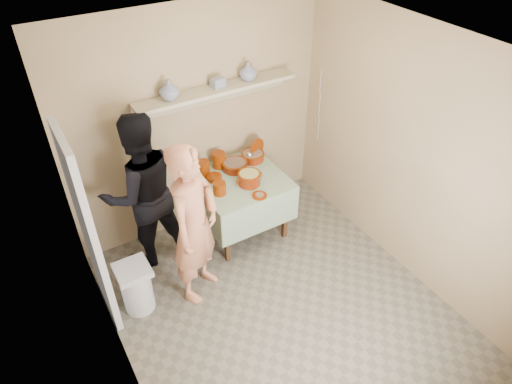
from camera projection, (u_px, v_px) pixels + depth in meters
ground at (281, 310)px, 4.59m from camera, size 3.50×3.50×0.00m
tile_panel at (89, 233)px, 4.04m from camera, size 0.06×0.70×2.00m
plate_stack_a at (204, 168)px, 5.09m from camera, size 0.14×0.14×0.18m
plate_stack_b at (219, 160)px, 5.22m from camera, size 0.16×0.16×0.19m
bowl_stack at (219, 188)px, 4.83m from camera, size 0.14×0.14×0.14m
empty_bowl at (214, 178)px, 5.06m from camera, size 0.17×0.17×0.05m
propped_lid at (257, 148)px, 5.38m from camera, size 0.23×0.11×0.24m
vase_right at (248, 71)px, 4.84m from camera, size 0.23×0.23×0.20m
vase_left at (169, 90)px, 4.46m from camera, size 0.27×0.27×0.20m
ceramic_box at (218, 83)px, 4.72m from camera, size 0.15×0.12×0.10m
person_cook at (195, 225)px, 4.30m from camera, size 0.76×0.72×1.75m
person_helper at (142, 192)px, 4.69m from camera, size 0.88×0.69×1.77m
room_shell at (288, 181)px, 3.61m from camera, size 3.04×3.54×2.62m
serving_table at (240, 186)px, 5.18m from camera, size 0.97×0.97×0.76m
cazuela_meat_a at (235, 165)px, 5.20m from camera, size 0.30×0.30×0.10m
cazuela_meat_b at (253, 156)px, 5.36m from camera, size 0.28×0.28×0.10m
ladle at (250, 155)px, 5.28m from camera, size 0.08×0.26×0.19m
cazuela_rice at (249, 178)px, 4.96m from camera, size 0.33×0.25×0.14m
front_plate at (260, 195)px, 4.83m from camera, size 0.16×0.16×0.03m
wall_shelf at (216, 91)px, 4.78m from camera, size 1.80×0.25×0.21m
trash_bin at (137, 287)px, 4.46m from camera, size 0.32×0.32×0.56m
electrical_cord at (319, 106)px, 5.44m from camera, size 0.01×0.05×0.90m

